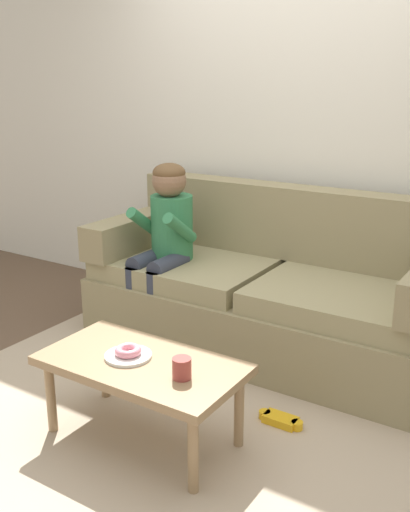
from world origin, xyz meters
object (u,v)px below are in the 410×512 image
at_px(person_child, 165,234).
at_px(couch, 268,293).
at_px(coffee_table, 142,370).
at_px(mug, 182,368).
at_px(donut, 128,351).
at_px(toy_controller, 280,421).

bearing_deg(person_child, couch, 18.64).
xyz_separation_m(coffee_table, person_child, (-0.59, 0.98, 0.32)).
bearing_deg(couch, mug, -80.14).
bearing_deg(person_child, donut, -62.20).
bearing_deg(coffee_table, toy_controller, 42.37).
height_order(person_child, donut, person_child).
bearing_deg(toy_controller, donut, -132.35).
relative_size(coffee_table, person_child, 0.82).
bearing_deg(mug, couch, 99.86).
relative_size(donut, mug, 1.33).
bearing_deg(coffee_table, person_child, 121.00).
xyz_separation_m(donut, toy_controller, (0.55, 0.44, -0.41)).
distance_m(mug, toy_controller, 0.68).
relative_size(person_child, donut, 9.18).
xyz_separation_m(couch, coffee_table, (-0.03, -1.19, 0.01)).
relative_size(couch, person_child, 1.93).
bearing_deg(couch, coffee_table, -91.33).
distance_m(donut, toy_controller, 0.82).
xyz_separation_m(couch, toy_controller, (0.45, -0.75, -0.32)).
distance_m(couch, mug, 1.24).
distance_m(couch, donut, 1.20).
distance_m(person_child, toy_controller, 1.36).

